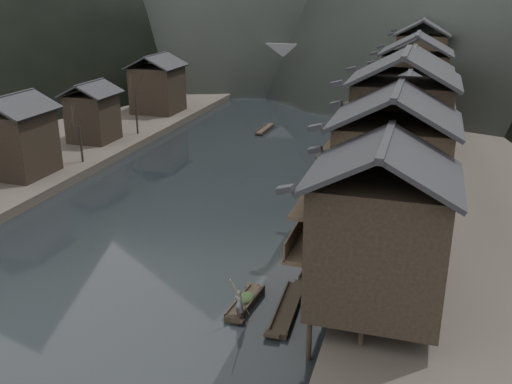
% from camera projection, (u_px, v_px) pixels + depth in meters
% --- Properties ---
extents(water, '(300.00, 300.00, 0.00)m').
position_uv_depth(water, '(159.00, 248.00, 44.69)').
color(water, black).
rests_on(water, ground).
extents(left_bank, '(40.00, 200.00, 1.20)m').
position_uv_depth(left_bank, '(70.00, 111.00, 90.01)').
color(left_bank, '#2D2823').
rests_on(left_bank, ground).
extents(stilt_houses, '(9.00, 67.60, 15.27)m').
position_uv_depth(stilt_houses, '(409.00, 103.00, 54.71)').
color(stilt_houses, black).
rests_on(stilt_houses, ground).
extents(left_houses, '(8.10, 53.20, 8.73)m').
position_uv_depth(left_houses, '(73.00, 110.00, 66.44)').
color(left_houses, black).
rests_on(left_houses, left_bank).
extents(bare_trees, '(3.62, 41.53, 7.25)m').
position_uv_depth(bare_trees, '(42.00, 128.00, 55.92)').
color(bare_trees, black).
rests_on(bare_trees, left_bank).
extents(moored_sampans, '(3.02, 67.13, 0.47)m').
position_uv_depth(moored_sampans, '(357.00, 167.00, 63.72)').
color(moored_sampans, black).
rests_on(moored_sampans, water).
extents(midriver_boats, '(13.18, 35.42, 0.45)m').
position_uv_depth(midriver_boats, '(320.00, 112.00, 91.00)').
color(midriver_boats, black).
rests_on(midriver_boats, water).
extents(stone_bridge, '(40.00, 6.00, 9.00)m').
position_uv_depth(stone_bridge, '(327.00, 65.00, 107.58)').
color(stone_bridge, '#4C4C4F').
rests_on(stone_bridge, ground).
extents(hero_sampan, '(1.42, 4.87, 0.43)m').
position_uv_depth(hero_sampan, '(245.00, 303.00, 36.63)').
color(hero_sampan, black).
rests_on(hero_sampan, water).
extents(cargo_heap, '(1.06, 1.39, 0.64)m').
position_uv_depth(cargo_heap, '(246.00, 293.00, 36.65)').
color(cargo_heap, black).
rests_on(cargo_heap, hero_sampan).
extents(boatman, '(0.77, 0.60, 1.85)m').
position_uv_depth(boatman, '(239.00, 300.00, 34.68)').
color(boatman, '#525254').
rests_on(boatman, hero_sampan).
extents(bamboo_pole, '(0.84, 2.13, 4.04)m').
position_uv_depth(bamboo_pole, '(242.00, 257.00, 33.62)').
color(bamboo_pole, '#8C7A51').
rests_on(bamboo_pole, boatman).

